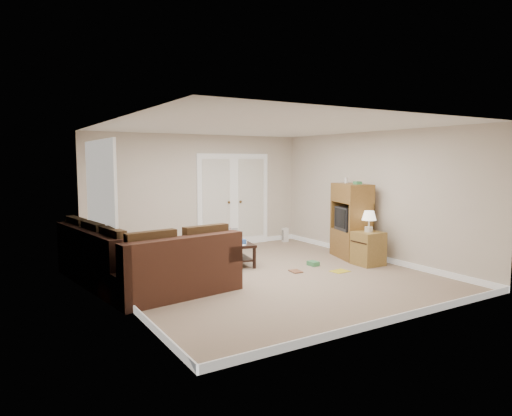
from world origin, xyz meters
TOP-DOWN VIEW (x-y plane):
  - floor at (0.00, 0.00)m, footprint 5.50×5.50m
  - ceiling at (0.00, 0.00)m, footprint 5.00×5.50m
  - wall_left at (-2.50, 0.00)m, footprint 0.02×5.50m
  - wall_right at (2.50, 0.00)m, footprint 0.02×5.50m
  - wall_back at (0.00, 2.75)m, footprint 5.00×0.02m
  - wall_front at (0.00, -2.75)m, footprint 5.00×0.02m
  - baseboards at (0.00, 0.00)m, footprint 5.00×5.50m
  - french_doors at (0.85, 2.71)m, footprint 1.80×0.05m
  - window_left at (-2.46, 1.00)m, footprint 0.05×1.92m
  - sectional_sofa at (-2.10, 0.44)m, footprint 2.27×2.95m
  - coffee_table at (-0.05, 1.04)m, footprint 0.70×1.12m
  - tv_armoire at (2.20, 0.30)m, footprint 0.76×1.04m
  - side_cabinet at (2.03, -0.35)m, footprint 0.50×0.50m
  - space_heater at (2.10, 2.45)m, footprint 0.15×0.13m
  - floor_magazine at (1.24, -0.46)m, footprint 0.33×0.27m
  - floor_greenbox at (1.12, 0.13)m, footprint 0.16×0.21m
  - floor_book at (0.47, -0.07)m, footprint 0.21×0.27m

SIDE VIEW (x-z plane):
  - floor at x=0.00m, z-range 0.00..0.00m
  - floor_magazine at x=1.24m, z-range 0.00..0.01m
  - floor_book at x=0.47m, z-range 0.00..0.02m
  - floor_greenbox at x=1.12m, z-range 0.00..0.08m
  - baseboards at x=0.00m, z-range 0.00..0.10m
  - space_heater at x=2.10m, z-range 0.00..0.33m
  - coffee_table at x=-0.05m, z-range -0.12..0.59m
  - sectional_sofa at x=-2.10m, z-range -0.10..0.79m
  - side_cabinet at x=2.03m, z-range -0.14..0.87m
  - tv_armoire at x=2.20m, z-range -0.05..1.55m
  - french_doors at x=0.85m, z-range -0.03..2.10m
  - wall_left at x=-2.50m, z-range 0.00..2.50m
  - wall_right at x=2.50m, z-range 0.00..2.50m
  - wall_back at x=0.00m, z-range 0.00..2.50m
  - wall_front at x=0.00m, z-range 0.00..2.50m
  - window_left at x=-2.46m, z-range 0.84..2.26m
  - ceiling at x=0.00m, z-range 2.49..2.51m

